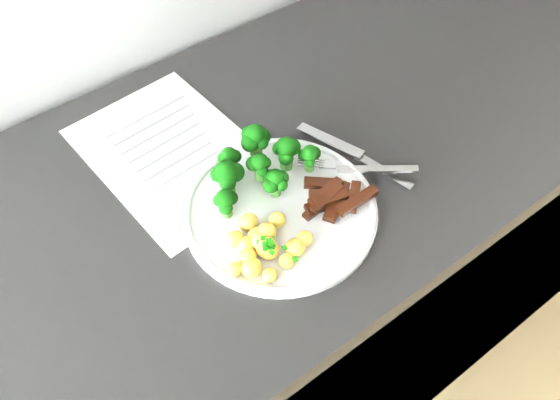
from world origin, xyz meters
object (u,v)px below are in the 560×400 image
(broccoli, at_px, (258,163))
(potatoes, at_px, (264,244))
(plate, at_px, (280,210))
(knife, at_px, (368,163))
(fork, at_px, (361,167))
(counter, at_px, (212,344))
(beef_strips, at_px, (334,198))
(recipe_paper, at_px, (173,153))

(broccoli, distance_m, potatoes, 0.12)
(plate, bearing_deg, knife, -3.46)
(knife, bearing_deg, fork, -166.35)
(counter, xyz_separation_m, beef_strips, (0.17, -0.12, 0.47))
(broccoli, relative_size, fork, 1.27)
(plate, bearing_deg, counter, 141.25)
(plate, height_order, potatoes, potatoes)
(counter, xyz_separation_m, plate, (0.11, -0.09, 0.46))
(knife, bearing_deg, plate, 176.54)
(broccoli, bearing_deg, beef_strips, -58.24)
(plate, bearing_deg, broccoli, 83.22)
(broccoli, bearing_deg, recipe_paper, 118.86)
(broccoli, bearing_deg, potatoes, -122.05)
(counter, height_order, plate, plate)
(broccoli, bearing_deg, fork, -30.58)
(fork, relative_size, knife, 0.71)
(potatoes, relative_size, beef_strips, 1.20)
(counter, xyz_separation_m, potatoes, (0.05, -0.13, 0.47))
(recipe_paper, xyz_separation_m, plate, (0.06, -0.19, 0.01))
(counter, distance_m, knife, 0.54)
(fork, distance_m, knife, 0.02)
(counter, relative_size, plate, 8.75)
(counter, distance_m, recipe_paper, 0.47)
(counter, bearing_deg, recipe_paper, 67.28)
(counter, distance_m, beef_strips, 0.51)
(plate, bearing_deg, potatoes, -144.15)
(plate, xyz_separation_m, beef_strips, (0.07, -0.04, 0.01))
(broccoli, xyz_separation_m, potatoes, (-0.06, -0.10, -0.02))
(recipe_paper, height_order, broccoli, broccoli)
(potatoes, height_order, beef_strips, potatoes)
(broccoli, distance_m, beef_strips, 0.12)
(counter, distance_m, plate, 0.48)
(plate, distance_m, knife, 0.16)
(knife, bearing_deg, beef_strips, -163.69)
(recipe_paper, distance_m, fork, 0.29)
(knife, bearing_deg, recipe_paper, 137.95)
(broccoli, relative_size, potatoes, 1.45)
(beef_strips, bearing_deg, plate, 152.06)
(potatoes, distance_m, knife, 0.22)
(plate, height_order, fork, fork)
(fork, xyz_separation_m, knife, (0.02, 0.01, -0.01))
(counter, bearing_deg, fork, -22.45)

